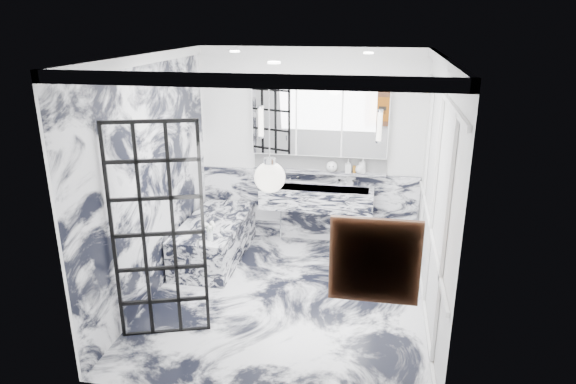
% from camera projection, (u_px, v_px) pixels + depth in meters
% --- Properties ---
extents(floor, '(3.60, 3.60, 0.00)m').
position_uv_depth(floor, '(286.00, 298.00, 6.11)').
color(floor, silver).
rests_on(floor, ground).
extents(ceiling, '(3.60, 3.60, 0.00)m').
position_uv_depth(ceiling, '(286.00, 56.00, 5.21)').
color(ceiling, white).
rests_on(ceiling, wall_back).
extents(wall_back, '(3.60, 0.00, 3.60)m').
position_uv_depth(wall_back, '(309.00, 148.00, 7.34)').
color(wall_back, white).
rests_on(wall_back, floor).
extents(wall_front, '(3.60, 0.00, 3.60)m').
position_uv_depth(wall_front, '(244.00, 258.00, 3.98)').
color(wall_front, white).
rests_on(wall_front, floor).
extents(wall_left, '(0.00, 3.60, 3.60)m').
position_uv_depth(wall_left, '(151.00, 179.00, 5.93)').
color(wall_left, white).
rests_on(wall_left, floor).
extents(wall_right, '(0.00, 3.60, 3.60)m').
position_uv_depth(wall_right, '(436.00, 195.00, 5.39)').
color(wall_right, white).
rests_on(wall_right, floor).
extents(marble_clad_back, '(3.18, 0.05, 1.05)m').
position_uv_depth(marble_clad_back, '(308.00, 206.00, 7.59)').
color(marble_clad_back, silver).
rests_on(marble_clad_back, floor).
extents(marble_clad_left, '(0.02, 3.56, 2.68)m').
position_uv_depth(marble_clad_left, '(152.00, 184.00, 5.95)').
color(marble_clad_left, silver).
rests_on(marble_clad_left, floor).
extents(panel_molding, '(0.03, 3.40, 2.30)m').
position_uv_depth(panel_molding, '(433.00, 204.00, 5.42)').
color(panel_molding, white).
rests_on(panel_molding, floor).
extents(soap_bottle_a, '(0.09, 0.09, 0.23)m').
position_uv_depth(soap_bottle_a, '(363.00, 165.00, 7.18)').
color(soap_bottle_a, '#8C5919').
rests_on(soap_bottle_a, ledge).
extents(soap_bottle_b, '(0.09, 0.10, 0.19)m').
position_uv_depth(soap_bottle_b, '(348.00, 166.00, 7.22)').
color(soap_bottle_b, '#4C4C51').
rests_on(soap_bottle_b, ledge).
extents(soap_bottle_c, '(0.16, 0.16, 0.16)m').
position_uv_depth(soap_bottle_c, '(360.00, 167.00, 7.20)').
color(soap_bottle_c, silver).
rests_on(soap_bottle_c, ledge).
extents(face_pot, '(0.16, 0.16, 0.16)m').
position_uv_depth(face_pot, '(332.00, 166.00, 7.27)').
color(face_pot, white).
rests_on(face_pot, ledge).
extents(amber_bottle, '(0.04, 0.04, 0.10)m').
position_uv_depth(amber_bottle, '(354.00, 169.00, 7.22)').
color(amber_bottle, '#8C5919').
rests_on(amber_bottle, ledge).
extents(flower_vase, '(0.07, 0.07, 0.12)m').
position_uv_depth(flower_vase, '(210.00, 236.00, 6.34)').
color(flower_vase, silver).
rests_on(flower_vase, bathtub).
extents(crittall_door, '(0.85, 0.31, 2.26)m').
position_uv_depth(crittall_door, '(159.00, 234.00, 5.09)').
color(crittall_door, black).
rests_on(crittall_door, floor).
extents(artwork, '(0.58, 0.06, 0.58)m').
position_uv_depth(artwork, '(375.00, 261.00, 3.84)').
color(artwork, '#C36214').
rests_on(artwork, wall_front).
extents(pendant_light, '(0.26, 0.26, 0.26)m').
position_uv_depth(pendant_light, '(270.00, 177.00, 4.33)').
color(pendant_light, white).
rests_on(pendant_light, ceiling).
extents(trough_sink, '(1.60, 0.45, 0.30)m').
position_uv_depth(trough_sink, '(317.00, 198.00, 7.30)').
color(trough_sink, silver).
rests_on(trough_sink, wall_back).
extents(ledge, '(1.90, 0.14, 0.04)m').
position_uv_depth(ledge, '(319.00, 172.00, 7.34)').
color(ledge, silver).
rests_on(ledge, wall_back).
extents(subway_tile, '(1.90, 0.03, 0.23)m').
position_uv_depth(subway_tile, '(319.00, 162.00, 7.36)').
color(subway_tile, white).
rests_on(subway_tile, wall_back).
extents(mirror_cabinet, '(1.90, 0.16, 1.00)m').
position_uv_depth(mirror_cabinet, '(320.00, 120.00, 7.10)').
color(mirror_cabinet, white).
rests_on(mirror_cabinet, wall_back).
extents(sconce_left, '(0.07, 0.07, 0.40)m').
position_uv_depth(sconce_left, '(261.00, 122.00, 7.17)').
color(sconce_left, white).
rests_on(sconce_left, mirror_cabinet).
extents(sconce_right, '(0.07, 0.07, 0.40)m').
position_uv_depth(sconce_right, '(379.00, 126.00, 6.89)').
color(sconce_right, white).
rests_on(sconce_right, mirror_cabinet).
extents(bathtub, '(0.75, 1.65, 0.55)m').
position_uv_depth(bathtub, '(215.00, 239.00, 7.06)').
color(bathtub, silver).
rests_on(bathtub, floor).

